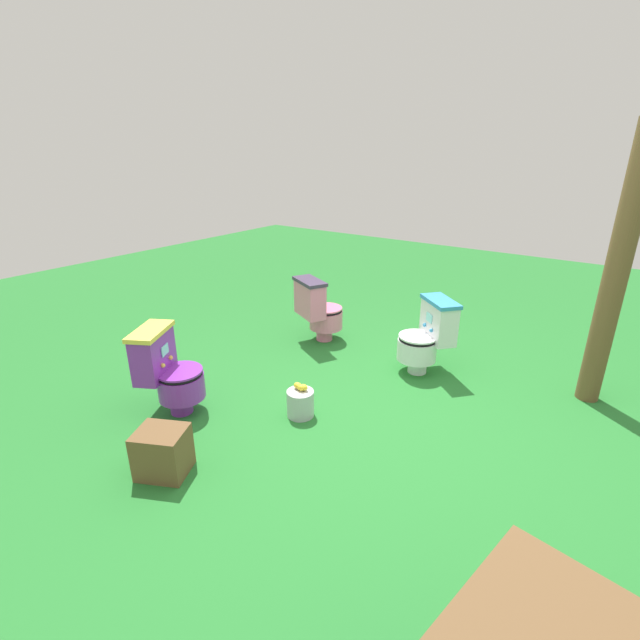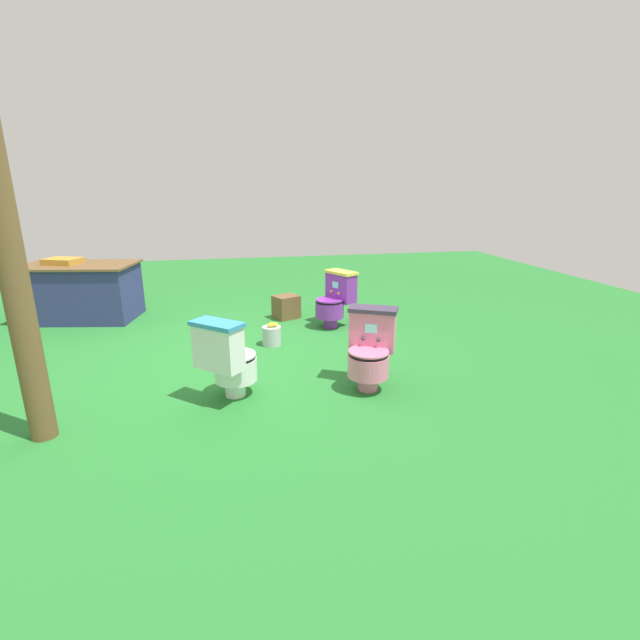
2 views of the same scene
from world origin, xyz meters
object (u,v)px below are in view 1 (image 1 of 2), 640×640
toilet_purple (169,371)px  wooden_post (616,273)px  lemon_bucket (300,402)px  toilet_white (427,336)px  toilet_pink (319,310)px  small_crate (163,452)px

toilet_purple → wooden_post: 3.62m
wooden_post → lemon_bucket: bearing=41.9°
toilet_white → toilet_pink: size_ratio=1.00×
toilet_pink → toilet_purple: bearing=-67.0°
toilet_pink → wooden_post: size_ratio=0.32×
wooden_post → toilet_pink: bearing=7.6°
toilet_pink → small_crate: bearing=-52.6°
toilet_pink → lemon_bucket: bearing=-33.1°
toilet_pink → small_crate: (-0.45, 2.39, -0.21)m
toilet_purple → toilet_white: (-1.39, -1.87, 0.00)m
toilet_purple → small_crate: size_ratio=2.26×
toilet_purple → toilet_white: 2.33m
toilet_white → wooden_post: wooden_post is taller
toilet_purple → toilet_pink: size_ratio=1.00×
small_crate → lemon_bucket: bearing=-106.3°
toilet_purple → small_crate: (-0.57, 0.51, -0.21)m
toilet_pink → wooden_post: wooden_post is taller
toilet_white → lemon_bucket: (0.50, 1.31, -0.25)m
toilet_pink → small_crate: toilet_pink is taller
toilet_purple → lemon_bucket: 1.08m
toilet_purple → toilet_white: same height
small_crate → lemon_bucket: 1.12m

